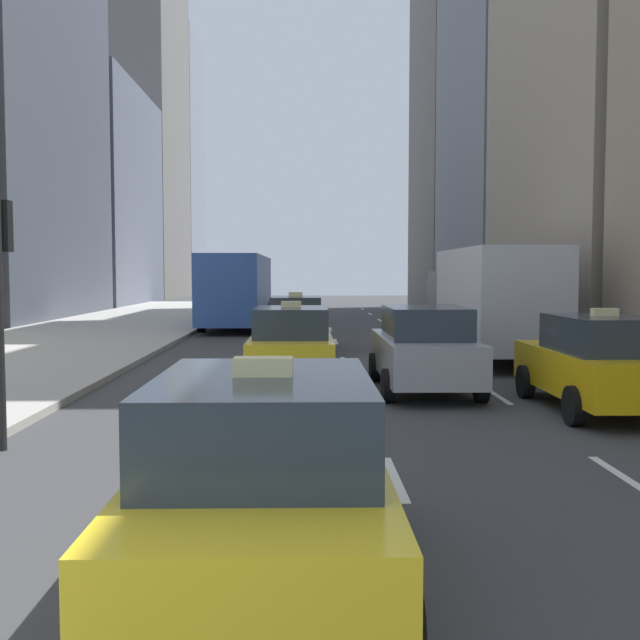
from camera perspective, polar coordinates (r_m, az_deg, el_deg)
name	(u,v)px	position (r m, az deg, el deg)	size (l,w,h in m)	color
sidewalk_left	(77,338)	(29.28, -18.02, -1.29)	(8.00, 66.00, 0.15)	#ADAAA3
lane_markings	(339,350)	(24.06, 1.48, -2.31)	(5.72, 56.00, 0.01)	white
building_row_left	(74,107)	(54.63, -18.24, 15.15)	(6.00, 94.21, 34.93)	slate
taxi_lead	(265,481)	(5.97, -4.20, -12.10)	(2.02, 4.40, 1.87)	yellow
taxi_second	(291,345)	(16.74, -2.19, -1.91)	(2.02, 4.40, 1.87)	yellow
taxi_third	(296,323)	(24.13, -1.86, -0.21)	(2.02, 4.40, 1.87)	yellow
taxi_fourth	(599,363)	(14.37, 20.49, -3.06)	(2.02, 4.40, 1.87)	yellow
sedan_black_near	(424,348)	(15.83, 7.93, -2.16)	(2.02, 4.53, 1.79)	#9EA0A5
city_bus	(238,288)	(34.80, -6.27, 2.45)	(2.80, 11.61, 3.25)	#2D519E
box_truck	(489,300)	(22.10, 12.73, 1.50)	(2.58, 8.40, 3.15)	#262628
traffic_light_pole	(1,279)	(11.39, -23.15, 2.90)	(0.24, 0.42, 3.60)	black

